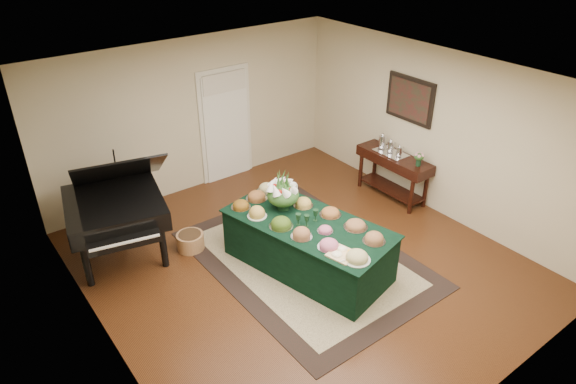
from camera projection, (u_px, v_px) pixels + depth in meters
ground at (300, 263)px, 7.48m from camera, size 6.00×6.00×0.00m
area_rug at (305, 259)px, 7.55m from camera, size 2.56×3.58×0.01m
kitchen_doorway at (226, 126)px, 9.35m from camera, size 1.05×0.07×2.10m
buffet_table at (308, 245)px, 7.20m from camera, size 1.62×2.55×0.76m
food_platters at (303, 219)px, 7.02m from camera, size 1.26×2.39×0.12m
cutting_board at (341, 252)px, 6.37m from camera, size 0.38×0.38×0.10m
green_goblets at (307, 218)px, 6.95m from camera, size 0.33×0.17×0.18m
floral_centerpiece at (283, 191)px, 7.20m from camera, size 0.48×0.48×0.48m
grand_piano at (115, 207)px, 7.27m from camera, size 1.70×1.82×1.65m
wicker_basket at (191, 241)px, 7.72m from camera, size 0.41×0.41×0.26m
mahogany_sideboard at (394, 165)px, 8.87m from camera, size 0.45×1.41×0.80m
tea_service at (390, 146)px, 8.81m from camera, size 0.34×0.58×0.30m
pink_bouquet at (419, 157)px, 8.35m from camera, size 0.18×0.18×0.23m
wall_painting at (410, 100)px, 8.43m from camera, size 0.05×0.95×0.75m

